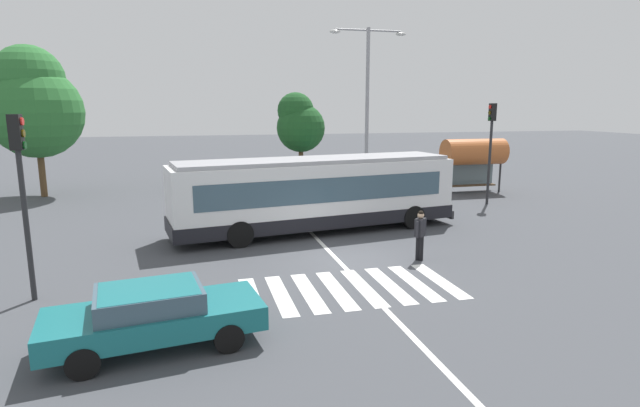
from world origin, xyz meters
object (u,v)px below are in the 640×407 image
Objects in this scene: foreground_sedan at (154,314)px; traffic_light_far_corner at (491,138)px; parked_car_white at (198,177)px; background_tree_left at (34,103)px; background_tree_right at (299,123)px; traffic_light_near_corner at (21,179)px; bus_stop_shelter at (474,153)px; parked_car_charcoal at (240,176)px; twin_arm_street_lamp at (367,96)px; city_transit_bus at (316,194)px; parked_car_champagne at (282,174)px; parked_car_teal at (322,172)px; pedestrian_crossing_street at (420,232)px.

traffic_light_far_corner reaches higher than foreground_sedan.
background_tree_left is at bearing -175.52° from parked_car_white.
background_tree_right is at bearing 117.18° from traffic_light_far_corner.
traffic_light_near_corner is 26.20m from background_tree_right.
traffic_light_near_corner reaches higher than bus_stop_shelter.
traffic_light_near_corner is at bearing -112.00° from parked_car_charcoal.
traffic_light_far_corner is at bearing -30.59° from twin_arm_street_lamp.
parked_car_white is at bearing 109.79° from city_transit_bus.
parked_car_charcoal is at bearing -133.41° from background_tree_right.
parked_car_champagne is 0.50× the size of twin_arm_street_lamp.
parked_car_champagne is 0.94× the size of traffic_light_near_corner.
traffic_light_near_corner is (-3.32, 3.65, 2.52)m from foreground_sedan.
parked_car_teal is (9.47, 22.01, 0.00)m from foreground_sedan.
pedestrian_crossing_street is 11.78m from traffic_light_far_corner.
twin_arm_street_lamp is at bearing 149.41° from traffic_light_far_corner.
foreground_sedan is 21.94m from parked_car_white.
parked_car_teal is 17.60m from background_tree_left.
bus_stop_shelter is at bearing -28.16° from parked_car_champagne.
background_tree_left is (-15.77, 16.86, 4.36)m from pedestrian_crossing_street.
traffic_light_near_corner is 0.58× the size of background_tree_left.
background_tree_right is at bearing 71.59° from foreground_sedan.
pedestrian_crossing_street reaches higher than parked_car_charcoal.
city_transit_bus is 10.84m from traffic_light_near_corner.
city_transit_bus reaches higher than parked_car_charcoal.
traffic_light_far_corner is at bearing -44.18° from parked_car_champagne.
traffic_light_near_corner is 24.19m from bus_stop_shelter.
city_transit_bus is 7.11× the size of pedestrian_crossing_street.
traffic_light_near_corner is (-11.57, -0.71, 2.32)m from pedestrian_crossing_street.
pedestrian_crossing_street is at bearing -100.75° from twin_arm_street_lamp.
parked_car_charcoal is at bearing 158.63° from bus_stop_shelter.
bus_stop_shelter is at bearing 31.55° from city_transit_bus.
parked_car_charcoal is 19.39m from traffic_light_near_corner.
parked_car_charcoal is 1.19× the size of bus_stop_shelter.
background_tree_left reaches higher than parked_car_charcoal.
twin_arm_street_lamp reaches higher than traffic_light_far_corner.
city_transit_bus is 2.68× the size of parked_car_charcoal.
parked_car_champagne is 12.17m from bus_stop_shelter.
background_tree_left is at bearing -178.71° from parked_car_charcoal.
pedestrian_crossing_street is at bearing 3.49° from traffic_light_near_corner.
twin_arm_street_lamp is (13.80, 12.42, 2.40)m from traffic_light_near_corner.
background_tree_left is at bearing -177.31° from parked_car_teal.
foreground_sedan is 21.82m from parked_car_charcoal.
background_tree_left is (-13.37, 12.06, 3.74)m from city_transit_bus.
parked_car_teal is 0.92× the size of traffic_light_near_corner.
traffic_light_near_corner is at bearing -176.51° from pedestrian_crossing_street.
background_tree_right is (-1.56, 10.73, -1.75)m from twin_arm_street_lamp.
city_transit_bus is 2.72× the size of parked_car_teal.
twin_arm_street_lamp reaches higher than background_tree_left.
background_tree_right is at bearing 18.77° from background_tree_left.
foreground_sedan is 28.42m from background_tree_right.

